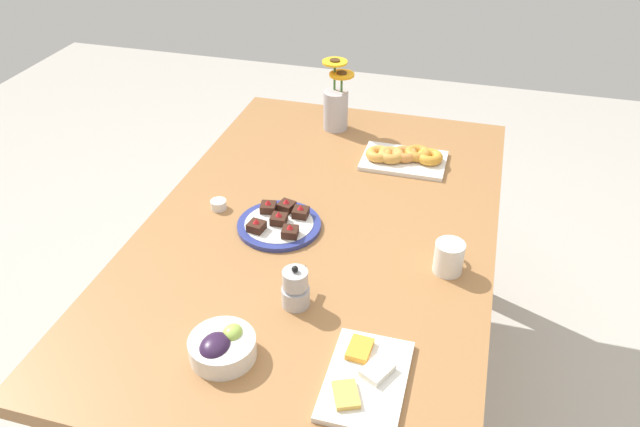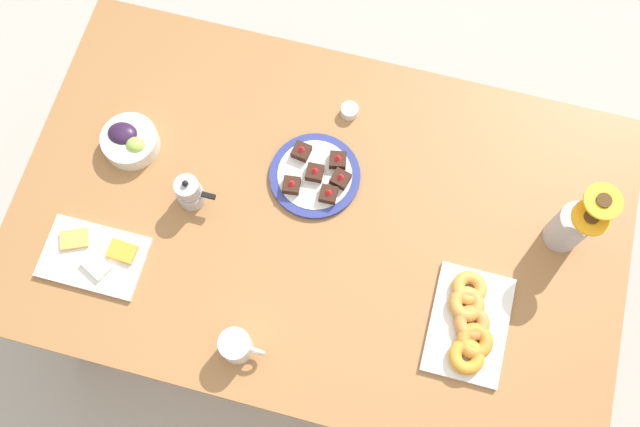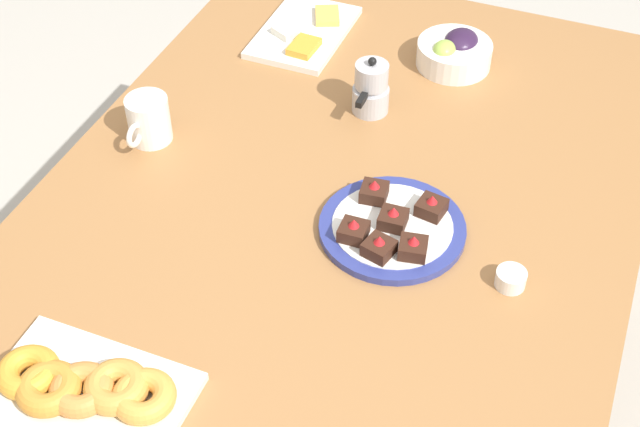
{
  "view_description": "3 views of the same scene",
  "coord_description": "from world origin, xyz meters",
  "px_view_note": "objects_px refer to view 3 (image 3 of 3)",
  "views": [
    {
      "loc": [
        -1.42,
        -0.4,
        1.8
      ],
      "look_at": [
        0.0,
        0.0,
        0.78
      ],
      "focal_mm": 35.0,
      "sensor_mm": 36.0,
      "label": 1
    },
    {
      "loc": [
        0.15,
        -0.58,
        2.5
      ],
      "look_at": [
        0.0,
        0.0,
        0.78
      ],
      "focal_mm": 40.0,
      "sensor_mm": 36.0,
      "label": 2
    },
    {
      "loc": [
        0.96,
        0.39,
        1.78
      ],
      "look_at": [
        0.0,
        0.0,
        0.78
      ],
      "focal_mm": 50.0,
      "sensor_mm": 36.0,
      "label": 3
    }
  ],
  "objects_px": {
    "coffee_mug": "(148,119)",
    "grape_bowl": "(455,52)",
    "jam_cup_honey": "(511,279)",
    "moka_pot": "(371,89)",
    "croissant_platter": "(84,391)",
    "dessert_plate": "(392,227)",
    "cheese_platter": "(304,32)",
    "dining_table": "(320,266)"
  },
  "relations": [
    {
      "from": "coffee_mug",
      "to": "grape_bowl",
      "type": "xyz_separation_m",
      "value": [
        -0.44,
        0.45,
        -0.02
      ]
    },
    {
      "from": "jam_cup_honey",
      "to": "moka_pot",
      "type": "xyz_separation_m",
      "value": [
        -0.34,
        -0.35,
        0.03
      ]
    },
    {
      "from": "croissant_platter",
      "to": "jam_cup_honey",
      "type": "xyz_separation_m",
      "value": [
        -0.43,
        0.49,
        -0.01
      ]
    },
    {
      "from": "croissant_platter",
      "to": "dessert_plate",
      "type": "relative_size",
      "value": 1.18
    },
    {
      "from": "grape_bowl",
      "to": "moka_pot",
      "type": "bearing_deg",
      "value": -27.15
    },
    {
      "from": "croissant_platter",
      "to": "moka_pot",
      "type": "relative_size",
      "value": 2.4
    },
    {
      "from": "coffee_mug",
      "to": "cheese_platter",
      "type": "distance_m",
      "value": 0.44
    },
    {
      "from": "moka_pot",
      "to": "cheese_platter",
      "type": "bearing_deg",
      "value": -131.55
    },
    {
      "from": "dining_table",
      "to": "dessert_plate",
      "type": "relative_size",
      "value": 6.6
    },
    {
      "from": "coffee_mug",
      "to": "dessert_plate",
      "type": "xyz_separation_m",
      "value": [
        0.07,
        0.49,
        -0.03
      ]
    },
    {
      "from": "croissant_platter",
      "to": "cheese_platter",
      "type": "bearing_deg",
      "value": -175.66
    },
    {
      "from": "croissant_platter",
      "to": "dessert_plate",
      "type": "bearing_deg",
      "value": 148.48
    },
    {
      "from": "coffee_mug",
      "to": "croissant_platter",
      "type": "relative_size",
      "value": 0.4
    },
    {
      "from": "dining_table",
      "to": "dessert_plate",
      "type": "distance_m",
      "value": 0.15
    },
    {
      "from": "cheese_platter",
      "to": "moka_pot",
      "type": "xyz_separation_m",
      "value": [
        0.19,
        0.22,
        0.04
      ]
    },
    {
      "from": "cheese_platter",
      "to": "grape_bowl",
      "type": "bearing_deg",
      "value": 92.87
    },
    {
      "from": "grape_bowl",
      "to": "cheese_platter",
      "type": "height_order",
      "value": "grape_bowl"
    },
    {
      "from": "coffee_mug",
      "to": "jam_cup_honey",
      "type": "distance_m",
      "value": 0.7
    },
    {
      "from": "cheese_platter",
      "to": "croissant_platter",
      "type": "relative_size",
      "value": 0.91
    },
    {
      "from": "grape_bowl",
      "to": "croissant_platter",
      "type": "bearing_deg",
      "value": -14.4
    },
    {
      "from": "grape_bowl",
      "to": "croissant_platter",
      "type": "distance_m",
      "value": 1.0
    },
    {
      "from": "coffee_mug",
      "to": "moka_pot",
      "type": "height_order",
      "value": "moka_pot"
    },
    {
      "from": "dining_table",
      "to": "coffee_mug",
      "type": "height_order",
      "value": "coffee_mug"
    },
    {
      "from": "croissant_platter",
      "to": "moka_pot",
      "type": "xyz_separation_m",
      "value": [
        -0.76,
        0.14,
        0.03
      ]
    },
    {
      "from": "grape_bowl",
      "to": "croissant_platter",
      "type": "height_order",
      "value": "grape_bowl"
    },
    {
      "from": "coffee_mug",
      "to": "moka_pot",
      "type": "xyz_separation_m",
      "value": [
        -0.23,
        0.35,
        0.0
      ]
    },
    {
      "from": "dessert_plate",
      "to": "moka_pot",
      "type": "bearing_deg",
      "value": -154.26
    },
    {
      "from": "dining_table",
      "to": "croissant_platter",
      "type": "bearing_deg",
      "value": -22.44
    },
    {
      "from": "croissant_platter",
      "to": "dessert_plate",
      "type": "distance_m",
      "value": 0.55
    },
    {
      "from": "jam_cup_honey",
      "to": "coffee_mug",
      "type": "bearing_deg",
      "value": -98.85
    },
    {
      "from": "dining_table",
      "to": "grape_bowl",
      "type": "xyz_separation_m",
      "value": [
        -0.55,
        0.07,
        0.12
      ]
    },
    {
      "from": "cheese_platter",
      "to": "jam_cup_honey",
      "type": "height_order",
      "value": "cheese_platter"
    },
    {
      "from": "coffee_mug",
      "to": "dessert_plate",
      "type": "distance_m",
      "value": 0.49
    },
    {
      "from": "croissant_platter",
      "to": "moka_pot",
      "type": "distance_m",
      "value": 0.78
    },
    {
      "from": "moka_pot",
      "to": "croissant_platter",
      "type": "bearing_deg",
      "value": -10.61
    },
    {
      "from": "dining_table",
      "to": "grape_bowl",
      "type": "bearing_deg",
      "value": 172.32
    },
    {
      "from": "grape_bowl",
      "to": "jam_cup_honey",
      "type": "height_order",
      "value": "grape_bowl"
    },
    {
      "from": "coffee_mug",
      "to": "croissant_platter",
      "type": "bearing_deg",
      "value": 20.74
    },
    {
      "from": "dessert_plate",
      "to": "jam_cup_honey",
      "type": "bearing_deg",
      "value": 78.51
    },
    {
      "from": "coffee_mug",
      "to": "cheese_platter",
      "type": "height_order",
      "value": "coffee_mug"
    },
    {
      "from": "grape_bowl",
      "to": "croissant_platter",
      "type": "xyz_separation_m",
      "value": [
        0.97,
        -0.25,
        -0.01
      ]
    },
    {
      "from": "dining_table",
      "to": "jam_cup_honey",
      "type": "bearing_deg",
      "value": 89.85
    }
  ]
}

